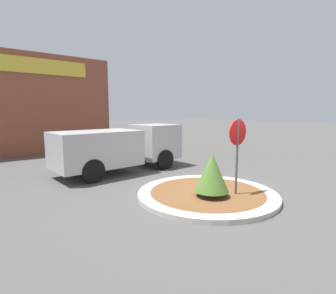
% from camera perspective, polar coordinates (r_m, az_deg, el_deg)
% --- Properties ---
extents(ground_plane, '(120.00, 120.00, 0.00)m').
position_cam_1_polar(ground_plane, '(8.59, 8.46, -10.50)').
color(ground_plane, '#514F4C').
extents(traffic_island, '(4.41, 4.41, 0.14)m').
position_cam_1_polar(traffic_island, '(8.56, 8.47, -10.05)').
color(traffic_island, '#BCB7AD').
rests_on(traffic_island, ground_plane).
extents(stop_sign, '(0.79, 0.07, 2.47)m').
position_cam_1_polar(stop_sign, '(8.19, 14.87, 0.88)').
color(stop_sign, '#4C4C51').
rests_on(stop_sign, ground_plane).
extents(island_shrub, '(1.03, 1.03, 1.30)m').
position_cam_1_polar(island_shrub, '(7.95, 9.53, -5.47)').
color(island_shrub, brown).
rests_on(island_shrub, traffic_island).
extents(utility_truck, '(5.82, 2.27, 2.04)m').
position_cam_1_polar(utility_truck, '(11.76, -10.39, 0.13)').
color(utility_truck, '#B2B2B7').
rests_on(utility_truck, ground_plane).
extents(storefront_building, '(10.84, 6.07, 6.14)m').
position_cam_1_polar(storefront_building, '(20.48, -30.52, 7.83)').
color(storefront_building, brown).
rests_on(storefront_building, ground_plane).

